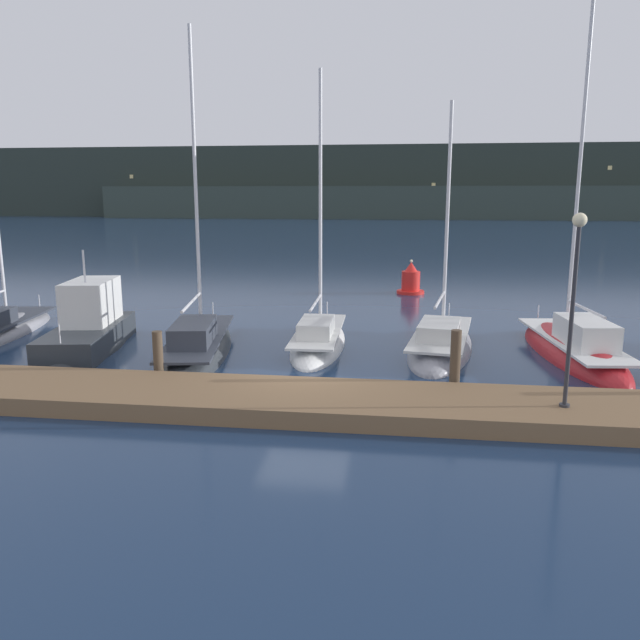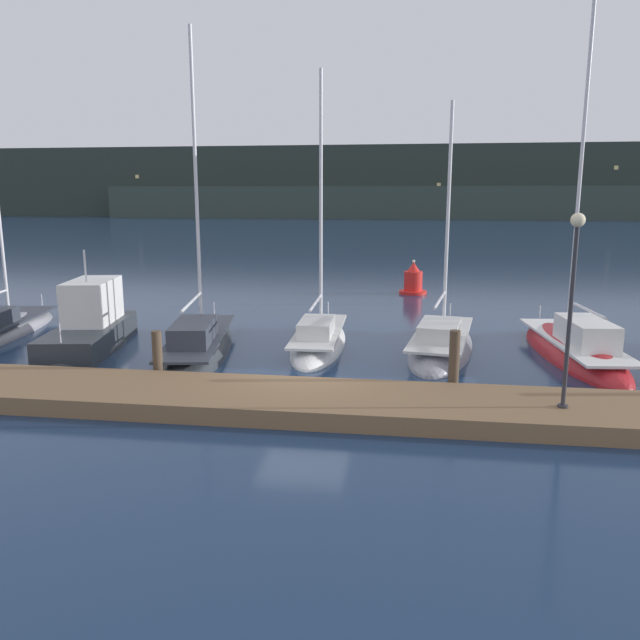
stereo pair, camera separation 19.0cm
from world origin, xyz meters
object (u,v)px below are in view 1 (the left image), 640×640
channel_buoy (411,281)px  sailboat_berth_5 (441,348)px  motorboat_berth_2 (89,335)px  sailboat_berth_6 (573,353)px  sailboat_berth_4 (319,343)px  dock_lamppost (575,281)px  sailboat_berth_3 (199,349)px

channel_buoy → sailboat_berth_5: bearing=-85.8°
motorboat_berth_2 → sailboat_berth_6: bearing=3.5°
motorboat_berth_2 → sailboat_berth_4: sailboat_berth_4 is taller
dock_lamppost → motorboat_berth_2: bearing=159.5°
sailboat_berth_4 → dock_lamppost: (6.71, -6.79, 3.27)m
sailboat_berth_6 → dock_lamppost: (-1.84, -6.47, 3.26)m
sailboat_berth_5 → sailboat_berth_6: sailboat_berth_6 is taller
motorboat_berth_2 → channel_buoy: (11.23, 13.71, 0.21)m
sailboat_berth_3 → dock_lamppost: sailboat_berth_3 is taller
sailboat_berth_4 → sailboat_berth_6: sailboat_berth_6 is taller
sailboat_berth_3 → sailboat_berth_4: 4.19m
motorboat_berth_2 → sailboat_berth_6: size_ratio=0.51×
sailboat_berth_3 → channel_buoy: sailboat_berth_3 is taller
channel_buoy → motorboat_berth_2: bearing=-129.3°
sailboat_berth_5 → dock_lamppost: 7.85m
sailboat_berth_3 → sailboat_berth_6: size_ratio=0.90×
motorboat_berth_2 → channel_buoy: 17.72m
motorboat_berth_2 → sailboat_berth_4: size_ratio=0.63×
sailboat_berth_3 → sailboat_berth_5: 8.27m
sailboat_berth_3 → sailboat_berth_6: bearing=5.5°
motorboat_berth_2 → sailboat_berth_5: 12.22m
sailboat_berth_5 → sailboat_berth_6: size_ratio=0.72×
motorboat_berth_2 → sailboat_berth_4: 8.02m
sailboat_berth_6 → channel_buoy: sailboat_berth_6 is taller
sailboat_berth_3 → sailboat_berth_6: (12.46, 1.20, 0.01)m
sailboat_berth_5 → sailboat_berth_3: bearing=-170.2°
sailboat_berth_3 → sailboat_berth_5: size_ratio=1.24×
sailboat_berth_3 → channel_buoy: bearing=62.5°
sailboat_berth_4 → channel_buoy: (3.33, 12.37, 0.54)m
sailboat_berth_3 → channel_buoy: 15.67m
motorboat_berth_2 → sailboat_berth_5: (12.15, 1.22, -0.36)m
motorboat_berth_2 → sailboat_berth_4: bearing=9.6°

